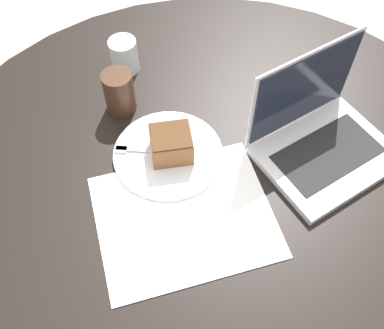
{
  "coord_description": "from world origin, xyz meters",
  "views": [
    {
      "loc": [
        -0.02,
        -0.5,
        1.54
      ],
      "look_at": [
        -0.06,
        0.05,
        0.74
      ],
      "focal_mm": 42.0,
      "sensor_mm": 36.0,
      "label": 1
    }
  ],
  "objects": [
    {
      "name": "plate",
      "position": [
        -0.12,
        0.1,
        0.71
      ],
      "size": [
        0.25,
        0.25,
        0.01
      ],
      "color": "silver",
      "rests_on": "dining_table"
    },
    {
      "name": "cake_slice",
      "position": [
        -0.11,
        0.1,
        0.75
      ],
      "size": [
        0.11,
        0.1,
        0.07
      ],
      "rotation": [
        0.0,
        0.0,
        0.23
      ],
      "color": "brown",
      "rests_on": "plate"
    },
    {
      "name": "dining_table",
      "position": [
        0.0,
        0.0,
        0.61
      ],
      "size": [
        1.39,
        1.39,
        0.7
      ],
      "color": "black",
      "rests_on": "ground_plane"
    },
    {
      "name": "ground_plane",
      "position": [
        0.0,
        0.0,
        0.0
      ],
      "size": [
        12.0,
        12.0,
        0.0
      ],
      "primitive_type": "plane",
      "color": "#B7AD9E"
    },
    {
      "name": "fork",
      "position": [
        -0.17,
        0.1,
        0.72
      ],
      "size": [
        0.17,
        0.03,
        0.0
      ],
      "rotation": [
        0.0,
        0.0,
        3.12
      ],
      "color": "silver",
      "rests_on": "plate"
    },
    {
      "name": "laptop",
      "position": [
        0.23,
        0.14,
        0.74
      ],
      "size": [
        0.37,
        0.36,
        0.23
      ],
      "rotation": [
        0.0,
        0.0,
        3.77
      ],
      "color": "silver",
      "rests_on": "dining_table"
    },
    {
      "name": "coffee_glass",
      "position": [
        -0.24,
        0.24,
        0.76
      ],
      "size": [
        0.07,
        0.07,
        0.11
      ],
      "color": "#3D2619",
      "rests_on": "dining_table"
    },
    {
      "name": "paper_document",
      "position": [
        -0.07,
        -0.06,
        0.7
      ],
      "size": [
        0.44,
        0.4,
        0.0
      ],
      "rotation": [
        0.0,
        0.0,
        0.35
      ],
      "color": "white",
      "rests_on": "dining_table"
    },
    {
      "name": "water_glass",
      "position": [
        -0.26,
        0.37,
        0.75
      ],
      "size": [
        0.07,
        0.07,
        0.09
      ],
      "color": "silver",
      "rests_on": "dining_table"
    }
  ]
}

